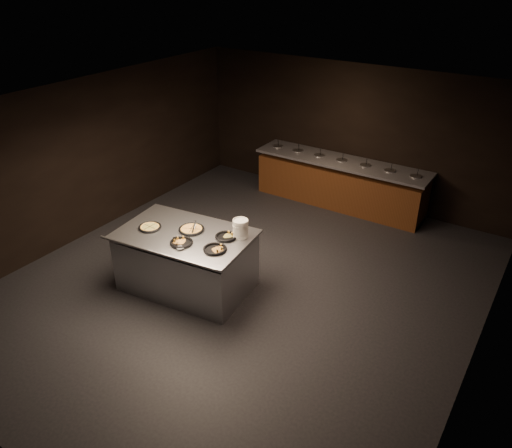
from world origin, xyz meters
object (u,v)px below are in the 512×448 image
object	(u,v)px
pan_cheese_whole	(191,229)
plate_stack	(241,228)
pan_veggie_whole	(150,227)
serving_counter	(187,262)

from	to	relation	value
pan_cheese_whole	plate_stack	bearing A→B (deg)	19.11
plate_stack	pan_veggie_whole	bearing A→B (deg)	-157.14
serving_counter	pan_cheese_whole	xyz separation A→B (m)	(0.03, 0.13, 0.54)
plate_stack	pan_cheese_whole	xyz separation A→B (m)	(-0.75, -0.26, -0.12)
plate_stack	pan_cheese_whole	world-z (taller)	plate_stack
plate_stack	pan_veggie_whole	size ratio (longest dim) A/B	0.79
serving_counter	plate_stack	xyz separation A→B (m)	(0.78, 0.39, 0.66)
serving_counter	plate_stack	distance (m)	1.09
plate_stack	pan_veggie_whole	world-z (taller)	plate_stack
plate_stack	pan_cheese_whole	bearing A→B (deg)	-160.89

